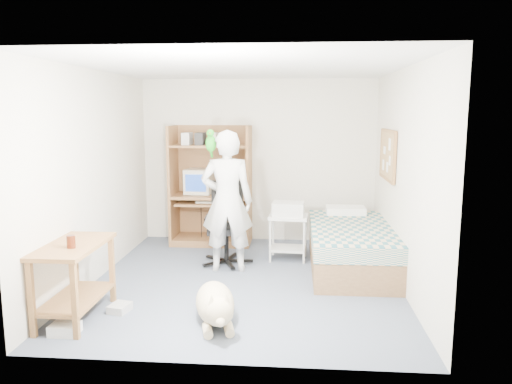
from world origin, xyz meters
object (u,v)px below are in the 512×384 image
Objects in this scene: person at (227,201)px; printer_cart at (288,230)px; side_desk at (74,270)px; office_chair at (227,235)px; bed at (351,246)px; computer_hutch at (212,190)px; dog at (216,304)px.

person reaches higher than printer_cart.
side_desk is 0.93× the size of office_chair.
computer_hutch is at bearing 150.71° from bed.
printer_cart is (1.19, -0.80, -0.41)m from computer_hutch.
dog is at bearing -103.33° from printer_cart.
printer_cart is (0.66, 2.14, 0.22)m from dog.
bed is 1.88× the size of office_chair.
bed is at bearing -176.48° from person.
person reaches higher than side_desk.
person is (0.05, -0.31, 0.51)m from office_chair.
bed is 1.13× the size of person.
office_chair is at bearing -83.82° from person.
printer_cart is at bearing 58.68° from dog.
bed is at bearing -7.54° from office_chair.
person is at bearing -172.77° from bed.
computer_hutch reaches higher than side_desk.
bed is 2.34m from dog.
printer_cart is (2.04, 2.14, -0.08)m from side_desk.
side_desk is at bearing -126.11° from office_chair.
person is 1.77m from dog.
printer_cart is at bearing 158.43° from bed.
computer_hutch reaches higher than bed.
person reaches higher than bed.
bed is 3.39m from side_desk.
office_chair is at bearing 80.51° from dog.
bed is at bearing -17.84° from printer_cart.
dog is 2.25m from printer_cart.
printer_cart is (0.76, 0.52, -0.48)m from person.
office_chair is 1.74× the size of printer_cart.
office_chair reaches higher than bed.
printer_cart reaches higher than dog.
printer_cart is (0.82, 0.21, 0.03)m from office_chair.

